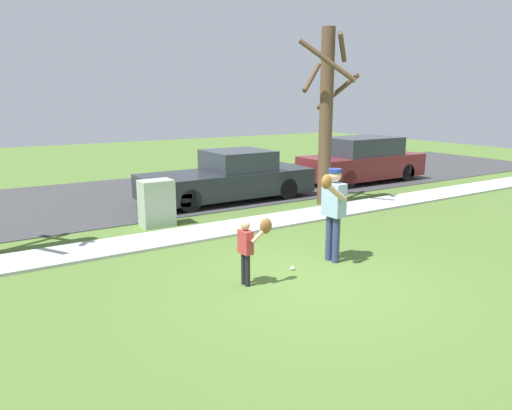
% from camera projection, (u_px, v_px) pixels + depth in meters
% --- Properties ---
extents(ground_plane, '(48.00, 48.00, 0.00)m').
position_uv_depth(ground_plane, '(219.00, 232.00, 11.00)').
color(ground_plane, '#4C6B2D').
extents(sidewalk_strip, '(36.00, 1.20, 0.06)m').
position_uv_depth(sidewalk_strip, '(217.00, 230.00, 11.07)').
color(sidewalk_strip, '#B2B2AD').
rests_on(sidewalk_strip, ground).
extents(road_surface, '(36.00, 6.80, 0.02)m').
position_uv_depth(road_surface, '(144.00, 195.00, 15.21)').
color(road_surface, '#38383A').
rests_on(road_surface, ground).
extents(person_adult, '(0.70, 0.69, 1.77)m').
position_uv_depth(person_adult, '(333.00, 205.00, 8.79)').
color(person_adult, navy).
rests_on(person_adult, ground).
extents(person_child, '(0.50, 0.41, 1.14)m').
position_uv_depth(person_child, '(250.00, 243.00, 7.76)').
color(person_child, black).
rests_on(person_child, ground).
extents(baseball, '(0.07, 0.07, 0.07)m').
position_uv_depth(baseball, '(293.00, 268.00, 8.58)').
color(baseball, white).
rests_on(baseball, ground).
extents(utility_cabinet, '(0.78, 0.54, 1.13)m').
position_uv_depth(utility_cabinet, '(157.00, 203.00, 11.43)').
color(utility_cabinet, '#9EB293').
rests_on(utility_cabinet, ground).
extents(street_tree_near, '(1.84, 1.88, 4.93)m').
position_uv_depth(street_tree_near, '(326.00, 113.00, 13.41)').
color(street_tree_near, brown).
rests_on(street_tree_near, ground).
extents(parked_pickup_dark, '(5.20, 1.95, 1.48)m').
position_uv_depth(parked_pickup_dark, '(229.00, 178.00, 14.30)').
color(parked_pickup_dark, '#23282D').
rests_on(parked_pickup_dark, road_surface).
extents(parked_suv_maroon, '(4.70, 1.90, 1.63)m').
position_uv_depth(parked_suv_maroon, '(362.00, 161.00, 17.44)').
color(parked_suv_maroon, maroon).
rests_on(parked_suv_maroon, road_surface).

